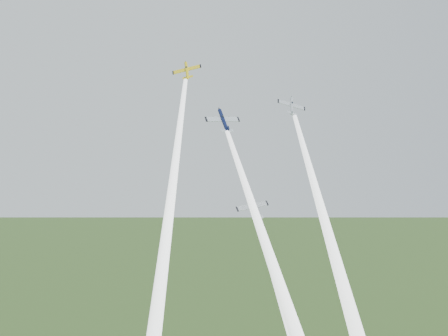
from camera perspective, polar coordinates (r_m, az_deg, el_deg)
plane_yellow at (r=128.90m, az=-3.80°, el=9.88°), size 7.07×6.37×7.26m
smoke_trail_yellow at (r=103.03m, az=-5.68°, el=-5.24°), size 12.22×47.45×59.53m
plane_navy at (r=123.25m, az=-0.05°, el=4.84°), size 9.69×8.02×7.39m
smoke_trail_navy at (r=106.25m, az=4.32°, el=-7.91°), size 13.48×36.85×46.60m
plane_silver_right at (r=128.81m, az=6.90°, el=6.29°), size 7.71×5.64×7.41m
smoke_trail_silver_right at (r=110.27m, az=10.29°, el=-5.69°), size 6.03×37.76×46.63m
plane_silver_low at (r=118.69m, az=3.00°, el=-4.04°), size 9.00×6.70×7.45m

